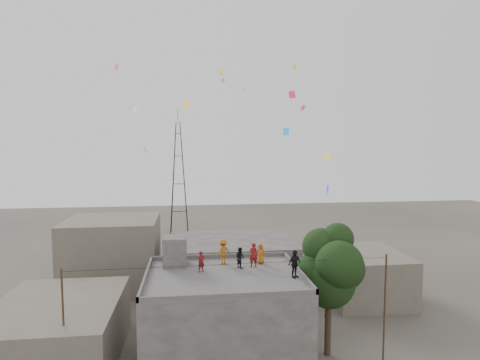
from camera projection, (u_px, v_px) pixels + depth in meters
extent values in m
cube|color=#444240|center=(224.00, 322.00, 26.05)|extent=(10.00, 8.00, 6.00)
cube|color=#53514E|center=(224.00, 276.00, 25.78)|extent=(10.00, 8.00, 0.10)
cube|color=#444240|center=(219.00, 256.00, 29.64)|extent=(10.00, 0.15, 0.30)
cube|color=#444240|center=(230.00, 296.00, 21.88)|extent=(10.00, 0.15, 0.30)
cube|color=#444240|center=(298.00, 270.00, 26.36)|extent=(0.15, 8.00, 0.30)
cube|color=#444240|center=(146.00, 276.00, 25.16)|extent=(0.15, 8.00, 0.30)
cube|color=#444240|center=(175.00, 251.00, 27.87)|extent=(1.60, 1.80, 2.00)
cube|color=#5E594A|center=(58.00, 332.00, 26.78)|extent=(8.00, 10.00, 4.00)
cube|color=#444240|center=(232.00, 264.00, 40.18)|extent=(12.00, 9.00, 5.00)
cube|color=#5E594A|center=(113.00, 253.00, 40.61)|extent=(9.00, 8.00, 7.00)
cube|color=#5E594A|center=(363.00, 275.00, 37.71)|extent=(7.00, 8.00, 4.40)
cylinder|color=black|center=(328.00, 327.00, 27.51)|extent=(0.44, 0.44, 4.00)
cylinder|color=black|center=(330.00, 304.00, 27.49)|extent=(0.64, 0.91, 2.14)
sphere|color=black|center=(329.00, 282.00, 27.23)|extent=(3.60, 3.60, 3.60)
sphere|color=black|center=(343.00, 268.00, 27.58)|extent=(3.00, 3.00, 3.00)
sphere|color=black|center=(314.00, 274.00, 27.57)|extent=(2.80, 2.80, 2.80)
sphere|color=black|center=(339.00, 265.00, 26.36)|extent=(3.20, 3.20, 3.20)
sphere|color=black|center=(321.00, 247.00, 27.88)|extent=(2.60, 2.60, 2.60)
sphere|color=black|center=(338.00, 239.00, 27.66)|extent=(2.20, 2.20, 2.20)
cylinder|color=black|center=(64.00, 330.00, 23.35)|extent=(0.12, 0.12, 7.40)
cylinder|color=black|center=(385.00, 309.00, 26.28)|extent=(0.12, 0.12, 7.40)
cylinder|color=black|center=(234.00, 264.00, 24.50)|extent=(20.00, 0.52, 0.02)
cylinder|color=black|center=(173.00, 179.00, 63.63)|extent=(1.27, 1.27, 18.01)
cylinder|color=black|center=(184.00, 179.00, 63.83)|extent=(1.27, 1.27, 18.01)
cylinder|color=black|center=(184.00, 178.00, 65.51)|extent=(1.27, 1.27, 18.01)
cylinder|color=black|center=(174.00, 178.00, 65.31)|extent=(1.27, 1.27, 18.01)
cube|color=black|center=(179.00, 211.00, 65.06)|extent=(2.36, 0.08, 0.08)
cube|color=black|center=(179.00, 211.00, 65.06)|extent=(0.08, 2.36, 0.08)
cube|color=black|center=(179.00, 184.00, 64.65)|extent=(1.81, 0.08, 0.08)
cube|color=black|center=(179.00, 184.00, 64.65)|extent=(0.08, 1.81, 0.08)
cube|color=black|center=(178.00, 156.00, 64.25)|extent=(1.26, 0.08, 0.08)
cube|color=black|center=(178.00, 156.00, 64.25)|extent=(0.08, 1.26, 0.08)
cube|color=black|center=(178.00, 133.00, 63.92)|extent=(0.82, 0.08, 0.08)
cube|color=black|center=(178.00, 133.00, 63.92)|extent=(0.08, 0.82, 0.08)
cylinder|color=black|center=(178.00, 116.00, 63.67)|extent=(0.08, 0.08, 2.00)
imported|color=maroon|center=(253.00, 255.00, 27.45)|extent=(0.66, 0.48, 1.68)
imported|color=#C76616|center=(261.00, 254.00, 28.22)|extent=(0.79, 0.60, 1.44)
imported|color=black|center=(240.00, 257.00, 27.32)|extent=(0.82, 0.86, 1.41)
imported|color=black|center=(295.00, 264.00, 25.26)|extent=(1.11, 0.92, 1.78)
imported|color=#A75C13|center=(223.00, 252.00, 28.16)|extent=(1.31, 1.07, 1.77)
imported|color=maroon|center=(201.00, 262.00, 26.40)|extent=(0.60, 0.54, 1.38)
plane|color=#F92E1A|center=(145.00, 150.00, 31.77)|extent=(0.20, 0.51, 0.47)
plane|color=#E12354|center=(292.00, 95.00, 30.56)|extent=(0.54, 0.53, 0.52)
plane|color=yellow|center=(221.00, 73.00, 38.24)|extent=(0.49, 0.42, 0.35)
plane|color=#2933EA|center=(328.00, 189.00, 32.17)|extent=(0.07, 0.61, 0.61)
plane|color=silver|center=(135.00, 109.00, 32.29)|extent=(0.29, 0.46, 0.45)
plane|color=orange|center=(295.00, 67.00, 38.34)|extent=(0.37, 0.33, 0.37)
plane|color=green|center=(218.00, 195.00, 30.69)|extent=(0.28, 0.56, 0.48)
plane|color=#E74136|center=(303.00, 108.00, 32.08)|extent=(0.47, 0.40, 0.37)
plane|color=yellow|center=(186.00, 105.00, 27.26)|extent=(0.51, 0.47, 0.42)
plane|color=#48A4D8|center=(244.00, 91.00, 41.11)|extent=(0.21, 0.31, 0.31)
plane|color=#FF508C|center=(117.00, 67.00, 29.98)|extent=(0.25, 0.45, 0.42)
plane|color=yellow|center=(327.00, 156.00, 25.72)|extent=(0.57, 0.43, 0.41)
plane|color=#4870D8|center=(223.00, 80.00, 38.20)|extent=(0.31, 0.09, 0.31)
plane|color=#2784E1|center=(286.00, 131.00, 31.97)|extent=(0.42, 0.43, 0.57)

